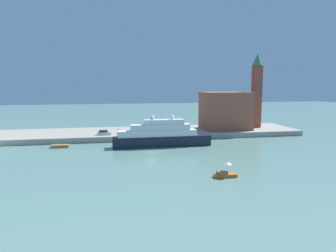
{
  "coord_description": "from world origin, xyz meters",
  "views": [
    {
      "loc": [
        -11.05,
        -79.54,
        17.89
      ],
      "look_at": [
        5.68,
        6.0,
        5.99
      ],
      "focal_mm": 33.47,
      "sensor_mm": 36.0,
      "label": 1
    }
  ],
  "objects_px": {
    "large_yacht": "(161,136)",
    "person_figure": "(118,131)",
    "small_motorboat": "(225,173)",
    "mooring_bollard": "(144,134)",
    "bell_tower": "(257,87)",
    "harbor_building": "(225,111)",
    "parked_car": "(104,133)",
    "work_barge": "(60,146)"
  },
  "relations": [
    {
      "from": "small_motorboat",
      "to": "parked_car",
      "type": "xyz_separation_m",
      "value": [
        -23.11,
        44.72,
        1.48
      ]
    },
    {
      "from": "small_motorboat",
      "to": "parked_car",
      "type": "height_order",
      "value": "parked_car"
    },
    {
      "from": "person_figure",
      "to": "bell_tower",
      "type": "bearing_deg",
      "value": 5.7
    },
    {
      "from": "work_barge",
      "to": "harbor_building",
      "type": "relative_size",
      "value": 0.29
    },
    {
      "from": "large_yacht",
      "to": "person_figure",
      "type": "bearing_deg",
      "value": 126.77
    },
    {
      "from": "bell_tower",
      "to": "mooring_bollard",
      "type": "height_order",
      "value": "bell_tower"
    },
    {
      "from": "person_figure",
      "to": "parked_car",
      "type": "bearing_deg",
      "value": -153.55
    },
    {
      "from": "person_figure",
      "to": "small_motorboat",
      "type": "bearing_deg",
      "value": -68.41
    },
    {
      "from": "small_motorboat",
      "to": "large_yacht",
      "type": "bearing_deg",
      "value": 102.62
    },
    {
      "from": "small_motorboat",
      "to": "work_barge",
      "type": "height_order",
      "value": "small_motorboat"
    },
    {
      "from": "bell_tower",
      "to": "mooring_bollard",
      "type": "distance_m",
      "value": 46.42
    },
    {
      "from": "large_yacht",
      "to": "harbor_building",
      "type": "bearing_deg",
      "value": 34.63
    },
    {
      "from": "harbor_building",
      "to": "bell_tower",
      "type": "distance_m",
      "value": 15.32
    },
    {
      "from": "parked_car",
      "to": "mooring_bollard",
      "type": "bearing_deg",
      "value": -13.26
    },
    {
      "from": "small_motorboat",
      "to": "mooring_bollard",
      "type": "relative_size",
      "value": 7.16
    },
    {
      "from": "work_barge",
      "to": "mooring_bollard",
      "type": "height_order",
      "value": "mooring_bollard"
    },
    {
      "from": "large_yacht",
      "to": "small_motorboat",
      "type": "distance_m",
      "value": 32.41
    },
    {
      "from": "large_yacht",
      "to": "harbor_building",
      "type": "relative_size",
      "value": 1.71
    },
    {
      "from": "harbor_building",
      "to": "person_figure",
      "type": "xyz_separation_m",
      "value": [
        -37.97,
        -2.84,
        -5.83
      ]
    },
    {
      "from": "work_barge",
      "to": "harbor_building",
      "type": "xyz_separation_m",
      "value": [
        54.56,
        14.37,
        7.87
      ]
    },
    {
      "from": "large_yacht",
      "to": "parked_car",
      "type": "bearing_deg",
      "value": 140.63
    },
    {
      "from": "large_yacht",
      "to": "parked_car",
      "type": "distance_m",
      "value": 20.78
    },
    {
      "from": "small_motorboat",
      "to": "bell_tower",
      "type": "distance_m",
      "value": 63.13
    },
    {
      "from": "harbor_building",
      "to": "bell_tower",
      "type": "bearing_deg",
      "value": 9.87
    },
    {
      "from": "large_yacht",
      "to": "person_figure",
      "type": "height_order",
      "value": "large_yacht"
    },
    {
      "from": "bell_tower",
      "to": "mooring_bollard",
      "type": "bearing_deg",
      "value": -166.59
    },
    {
      "from": "harbor_building",
      "to": "mooring_bollard",
      "type": "relative_size",
      "value": 26.83
    },
    {
      "from": "large_yacht",
      "to": "small_motorboat",
      "type": "xyz_separation_m",
      "value": [
        7.06,
        -31.55,
        -2.22
      ]
    },
    {
      "from": "harbor_building",
      "to": "bell_tower",
      "type": "relative_size",
      "value": 0.61
    },
    {
      "from": "person_figure",
      "to": "mooring_bollard",
      "type": "height_order",
      "value": "person_figure"
    },
    {
      "from": "work_barge",
      "to": "parked_car",
      "type": "relative_size",
      "value": 1.09
    },
    {
      "from": "parked_car",
      "to": "mooring_bollard",
      "type": "xyz_separation_m",
      "value": [
        12.36,
        -2.91,
        -0.35
      ]
    },
    {
      "from": "parked_car",
      "to": "bell_tower",
      "type": "bearing_deg",
      "value": 7.54
    },
    {
      "from": "small_motorboat",
      "to": "person_figure",
      "type": "relative_size",
      "value": 2.76
    },
    {
      "from": "bell_tower",
      "to": "small_motorboat",
      "type": "bearing_deg",
      "value": -121.73
    },
    {
      "from": "work_barge",
      "to": "parked_car",
      "type": "distance_m",
      "value": 15.34
    },
    {
      "from": "bell_tower",
      "to": "harbor_building",
      "type": "bearing_deg",
      "value": -170.13
    },
    {
      "from": "parked_car",
      "to": "person_figure",
      "type": "relative_size",
      "value": 2.79
    },
    {
      "from": "work_barge",
      "to": "harbor_building",
      "type": "distance_m",
      "value": 56.97
    },
    {
      "from": "large_yacht",
      "to": "mooring_bollard",
      "type": "relative_size",
      "value": 45.75
    },
    {
      "from": "large_yacht",
      "to": "work_barge",
      "type": "xyz_separation_m",
      "value": [
        -28.11,
        3.9,
        -2.7
      ]
    },
    {
      "from": "small_motorboat",
      "to": "mooring_bollard",
      "type": "height_order",
      "value": "small_motorboat"
    }
  ]
}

